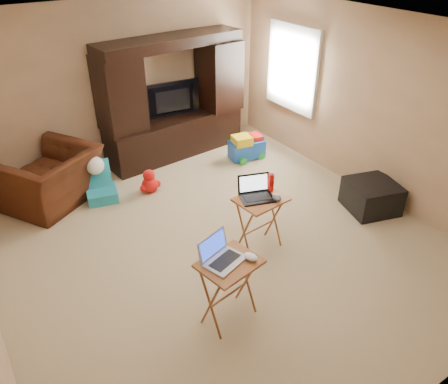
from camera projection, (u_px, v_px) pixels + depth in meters
floor at (215, 240)px, 5.45m from camera, size 5.50×5.50×0.00m
ceiling at (212, 30)px, 4.14m from camera, size 5.50×5.50×0.00m
wall_back at (119, 84)px, 6.75m from camera, size 5.00×0.00×5.00m
wall_front at (439, 304)px, 2.84m from camera, size 5.00×0.00×5.00m
wall_right at (368, 105)px, 5.97m from camera, size 0.00×5.50×5.50m
window_pane at (293, 68)px, 6.98m from camera, size 0.00×1.20×1.20m
window_frame at (292, 68)px, 6.97m from camera, size 0.06×1.14×1.34m
entertainment_center at (173, 99)px, 7.02m from camera, size 2.41×0.80×1.94m
television at (173, 101)px, 7.04m from camera, size 0.99×0.22×0.57m
recliner at (51, 178)px, 5.98m from camera, size 1.55×1.50×0.77m
child_rocker at (100, 183)px, 6.10m from camera, size 0.51×0.56×0.55m
plush_toy at (149, 181)px, 6.33m from camera, size 0.33×0.28×0.37m
push_toy at (247, 146)px, 7.24m from camera, size 0.65×0.51×0.44m
ottoman at (371, 196)px, 5.94m from camera, size 0.78×0.78×0.40m
tray_table_left at (229, 291)px, 4.19m from camera, size 0.62×0.53×0.71m
tray_table_right at (260, 224)px, 5.12m from camera, size 0.59×0.49×0.71m
laptop_left at (225, 252)px, 3.95m from camera, size 0.45×0.40×0.24m
laptop_right at (258, 190)px, 4.87m from camera, size 0.45×0.41×0.24m
mouse_left at (251, 257)px, 4.03m from camera, size 0.14×0.17×0.06m
mouse_right at (277, 198)px, 4.90m from camera, size 0.13×0.17×0.06m
water_bottle at (271, 182)px, 5.03m from camera, size 0.07×0.07×0.22m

